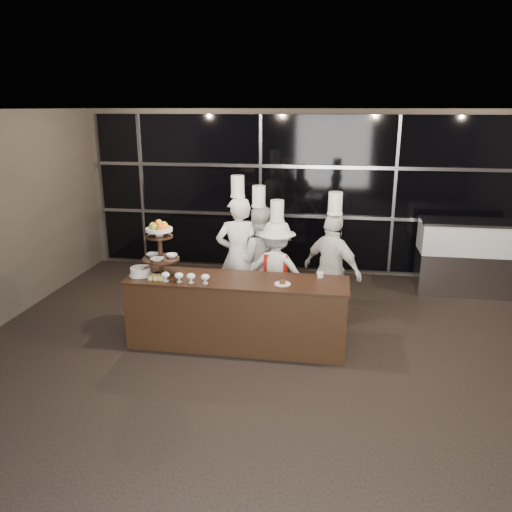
% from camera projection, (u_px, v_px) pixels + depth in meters
% --- Properties ---
extents(room, '(10.00, 10.00, 10.00)m').
position_uv_depth(room, '(310.00, 289.00, 4.37)').
color(room, black).
rests_on(room, ground).
extents(window_wall, '(8.60, 0.10, 2.80)m').
position_uv_depth(window_wall, '(326.00, 194.00, 9.04)').
color(window_wall, black).
rests_on(window_wall, ground).
extents(buffet_counter, '(2.84, 0.74, 0.92)m').
position_uv_depth(buffet_counter, '(237.00, 312.00, 6.49)').
color(buffet_counter, black).
rests_on(buffet_counter, ground).
extents(display_stand, '(0.48, 0.48, 0.74)m').
position_uv_depth(display_stand, '(160.00, 244.00, 6.39)').
color(display_stand, black).
rests_on(display_stand, buffet_counter).
extents(compotes, '(0.62, 0.11, 0.12)m').
position_uv_depth(compotes, '(185.00, 276.00, 6.22)').
color(compotes, silver).
rests_on(compotes, buffet_counter).
extents(layer_cake, '(0.30, 0.30, 0.11)m').
position_uv_depth(layer_cake, '(140.00, 271.00, 6.49)').
color(layer_cake, white).
rests_on(layer_cake, buffet_counter).
extents(pastry_squares, '(0.20, 0.13, 0.05)m').
position_uv_depth(pastry_squares, '(157.00, 277.00, 6.35)').
color(pastry_squares, '#F1DF76').
rests_on(pastry_squares, buffet_counter).
extents(small_plate, '(0.20, 0.20, 0.05)m').
position_uv_depth(small_plate, '(283.00, 283.00, 6.17)').
color(small_plate, white).
rests_on(small_plate, buffet_counter).
extents(chef_cup, '(0.08, 0.08, 0.07)m').
position_uv_depth(chef_cup, '(320.00, 275.00, 6.42)').
color(chef_cup, white).
rests_on(chef_cup, buffet_counter).
extents(display_case, '(1.56, 0.68, 1.24)m').
position_uv_depth(display_case, '(466.00, 253.00, 8.31)').
color(display_case, '#A5A5AA').
rests_on(display_case, ground).
extents(chef_a, '(0.76, 0.62, 2.10)m').
position_uv_depth(chef_a, '(238.00, 255.00, 7.38)').
color(chef_a, white).
rests_on(chef_a, ground).
extents(chef_b, '(0.92, 0.78, 1.94)m').
position_uv_depth(chef_b, '(259.00, 259.00, 7.49)').
color(chef_b, silver).
rests_on(chef_b, ground).
extents(chef_c, '(1.02, 0.68, 1.78)m').
position_uv_depth(chef_c, '(276.00, 270.00, 7.24)').
color(chef_c, white).
rests_on(chef_c, ground).
extents(chef_d, '(1.01, 0.89, 1.93)m').
position_uv_depth(chef_d, '(332.00, 270.00, 7.00)').
color(chef_d, white).
rests_on(chef_d, ground).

